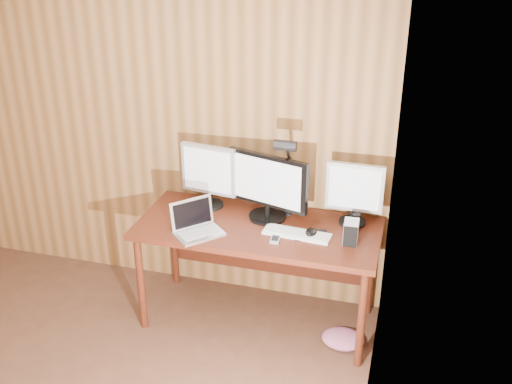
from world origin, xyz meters
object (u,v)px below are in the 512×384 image
at_px(mouse, 311,232).
at_px(speaker, 356,223).
at_px(laptop, 196,225).
at_px(hard_drive, 351,232).
at_px(desk, 261,237).
at_px(monitor_center, 268,186).
at_px(keyboard, 297,234).
at_px(phone, 275,239).
at_px(desk_lamp, 287,166).
at_px(monitor_left, 209,174).
at_px(monitor_right, 354,192).

bearing_deg(mouse, speaker, 24.58).
bearing_deg(laptop, hard_drive, -38.50).
height_order(desk, hard_drive, hard_drive).
bearing_deg(desk, monitor_center, 63.30).
relative_size(keyboard, phone, 3.88).
bearing_deg(keyboard, hard_drive, 5.06).
bearing_deg(speaker, desk, -178.38).
bearing_deg(desk_lamp, monitor_left, -167.36).
bearing_deg(desk, phone, -55.37).
relative_size(mouse, hard_drive, 0.79).
height_order(monitor_center, desk_lamp, desk_lamp).
bearing_deg(speaker, monitor_center, 176.05).
distance_m(mouse, speaker, 0.30).
relative_size(monitor_center, phone, 4.98).
bearing_deg(hard_drive, monitor_right, 91.53).
relative_size(speaker, desk_lamp, 0.21).
bearing_deg(speaker, phone, -153.01).
bearing_deg(hard_drive, desk, 165.73).
xyz_separation_m(desk, speaker, (0.63, 0.02, 0.19)).
height_order(monitor_right, desk_lamp, desk_lamp).
relative_size(keyboard, speaker, 3.44).
distance_m(monitor_left, mouse, 0.83).
bearing_deg(monitor_right, laptop, -156.45).
height_order(laptop, speaker, laptop).
bearing_deg(desk, keyboard, -24.62).
bearing_deg(monitor_right, mouse, -133.40).
xyz_separation_m(monitor_left, hard_drive, (1.02, -0.24, -0.17)).
relative_size(phone, speaker, 0.89).
relative_size(monitor_right, mouse, 3.74).
height_order(monitor_center, phone, monitor_center).
bearing_deg(phone, monitor_center, 108.75).
distance_m(hard_drive, phone, 0.47).
distance_m(monitor_center, speaker, 0.62).
xyz_separation_m(desk, monitor_right, (0.59, 0.13, 0.35)).
bearing_deg(speaker, laptop, -164.38).
relative_size(laptop, desk_lamp, 0.58).
distance_m(monitor_left, laptop, 0.43).
bearing_deg(mouse, desk_lamp, 140.18).
bearing_deg(mouse, monitor_center, 153.99).
bearing_deg(monitor_center, hard_drive, -1.05).
bearing_deg(laptop, monitor_left, 49.89).
xyz_separation_m(monitor_center, phone, (0.12, -0.28, -0.23)).
height_order(keyboard, desk_lamp, desk_lamp).
bearing_deg(speaker, monitor_left, 174.20).
relative_size(monitor_center, monitor_right, 1.34).
height_order(monitor_left, keyboard, monitor_left).
bearing_deg(desk_lamp, monitor_right, 26.27).
bearing_deg(monitor_left, desk, -8.67).
bearing_deg(monitor_left, mouse, -8.29).
height_order(hard_drive, phone, hard_drive).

